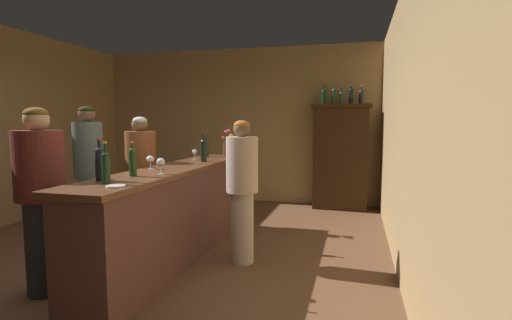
{
  "coord_description": "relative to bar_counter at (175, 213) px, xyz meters",
  "views": [
    {
      "loc": [
        2.24,
        -3.34,
        1.5
      ],
      "look_at": [
        1.29,
        0.21,
        1.13
      ],
      "focal_mm": 26.63,
      "sensor_mm": 36.0,
      "label": 1
    }
  ],
  "objects": [
    {
      "name": "bar_counter",
      "position": [
        0.0,
        0.0,
        0.0
      ],
      "size": [
        0.57,
        3.18,
        1.01
      ],
      "color": "brown",
      "rests_on": "ground"
    },
    {
      "name": "display_bottle_right",
      "position": [
        1.94,
        2.97,
        1.42
      ],
      "size": [
        0.08,
        0.08,
        0.31
      ],
      "color": "#1E2333",
      "rests_on": "display_cabinet"
    },
    {
      "name": "wine_glass_rear",
      "position": [
        0.14,
        -0.54,
        0.61
      ],
      "size": [
        0.08,
        0.08,
        0.15
      ],
      "color": "white",
      "rests_on": "bar_counter"
    },
    {
      "name": "wine_bottle_chardonnay",
      "position": [
        -0.04,
        -0.72,
        0.64
      ],
      "size": [
        0.06,
        0.06,
        0.31
      ],
      "color": "#1D3F1A",
      "rests_on": "bar_counter"
    },
    {
      "name": "wine_bottle_merlot",
      "position": [
        0.09,
        0.59,
        0.65
      ],
      "size": [
        0.07,
        0.07,
        0.34
      ],
      "color": "black",
      "rests_on": "bar_counter"
    },
    {
      "name": "wine_bottle_pinot",
      "position": [
        -0.13,
        1.21,
        0.63
      ],
      "size": [
        0.07,
        0.07,
        0.3
      ],
      "color": "#1C3422",
      "rests_on": "bar_counter"
    },
    {
      "name": "patron_by_cabinet",
      "position": [
        -0.62,
        0.35,
        0.34
      ],
      "size": [
        0.36,
        0.36,
        1.56
      ],
      "rotation": [
        0.0,
        0.0,
        -0.89
      ],
      "color": "#4E6F55",
      "rests_on": "ground"
    },
    {
      "name": "display_cabinet",
      "position": [
        1.63,
        2.97,
        0.42
      ],
      "size": [
        0.99,
        0.47,
        1.8
      ],
      "color": "black",
      "rests_on": "ground"
    },
    {
      "name": "wall_back",
      "position": [
        -0.35,
        3.3,
        0.92
      ],
      "size": [
        5.42,
        0.12,
        2.86
      ],
      "primitive_type": "cube",
      "color": "tan",
      "rests_on": "ground"
    },
    {
      "name": "patron_tall",
      "position": [
        -1.02,
        -0.08,
        0.42
      ],
      "size": [
        0.32,
        0.32,
        1.67
      ],
      "rotation": [
        0.0,
        0.0,
        0.46
      ],
      "color": "#949D8E",
      "rests_on": "ground"
    },
    {
      "name": "wine_bottle_malbec",
      "position": [
        0.0,
        -1.15,
        0.64
      ],
      "size": [
        0.06,
        0.06,
        0.33
      ],
      "color": "#18361D",
      "rests_on": "bar_counter"
    },
    {
      "name": "display_bottle_center",
      "position": [
        1.62,
        2.97,
        1.4
      ],
      "size": [
        0.06,
        0.06,
        0.28
      ],
      "color": "#2D4A33",
      "rests_on": "display_cabinet"
    },
    {
      "name": "floor",
      "position": [
        -0.35,
        -0.34,
        -0.51
      ],
      "size": [
        9.31,
        9.31,
        0.0
      ],
      "primitive_type": "plane",
      "color": "brown",
      "rests_on": "ground"
    },
    {
      "name": "bartender",
      "position": [
        0.73,
        0.09,
        0.32
      ],
      "size": [
        0.34,
        0.34,
        1.52
      ],
      "rotation": [
        0.0,
        0.0,
        3.43
      ],
      "color": "#B1A296",
      "rests_on": "ground"
    },
    {
      "name": "wine_glass_front",
      "position": [
        -0.11,
        0.78,
        0.6
      ],
      "size": [
        0.06,
        0.06,
        0.13
      ],
      "color": "white",
      "rests_on": "bar_counter"
    },
    {
      "name": "patron_redhead",
      "position": [
        -0.99,
        0.9,
        0.33
      ],
      "size": [
        0.35,
        0.35,
        1.54
      ],
      "rotation": [
        0.0,
        0.0,
        -0.78
      ],
      "color": "brown",
      "rests_on": "ground"
    },
    {
      "name": "cheese_plate",
      "position": [
        0.16,
        -1.25,
        0.51
      ],
      "size": [
        0.14,
        0.14,
        0.01
      ],
      "primitive_type": "cylinder",
      "color": "white",
      "rests_on": "bar_counter"
    },
    {
      "name": "display_bottle_midleft",
      "position": [
        1.49,
        2.97,
        1.43
      ],
      "size": [
        0.07,
        0.07,
        0.33
      ],
      "color": "#27492E",
      "rests_on": "display_cabinet"
    },
    {
      "name": "patron_in_navy",
      "position": [
        -0.73,
        -1.06,
        0.37
      ],
      "size": [
        0.4,
        0.4,
        1.62
      ],
      "rotation": [
        0.0,
        0.0,
        0.76
      ],
      "color": "#2E3136",
      "rests_on": "ground"
    },
    {
      "name": "display_bottle_left",
      "position": [
        1.33,
        2.97,
        1.43
      ],
      "size": [
        0.07,
        0.07,
        0.33
      ],
      "color": "#133720",
      "rests_on": "display_cabinet"
    },
    {
      "name": "wall_right",
      "position": [
        2.36,
        -0.34,
        0.92
      ],
      "size": [
        0.12,
        7.28,
        2.86
      ],
      "primitive_type": "cube",
      "color": "#A58555",
      "rests_on": "ground"
    },
    {
      "name": "display_bottle_midright",
      "position": [
        1.78,
        2.97,
        1.44
      ],
      "size": [
        0.07,
        0.07,
        0.33
      ],
      "color": "black",
      "rests_on": "display_cabinet"
    },
    {
      "name": "wine_bottle_rose",
      "position": [
        -0.15,
        -1.02,
        0.66
      ],
      "size": [
        0.08,
        0.08,
        0.35
      ],
      "color": "#202230",
      "rests_on": "bar_counter"
    },
    {
      "name": "wine_glass_mid",
      "position": [
        -0.15,
        -0.23,
        0.6
      ],
      "size": [
        0.08,
        0.08,
        0.14
      ],
      "color": "white",
      "rests_on": "bar_counter"
    },
    {
      "name": "flower_arrangement",
      "position": [
        0.14,
        1.36,
        0.65
      ],
      "size": [
        0.17,
        0.14,
        0.38
      ],
      "color": "#552D22",
      "rests_on": "bar_counter"
    }
  ]
}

